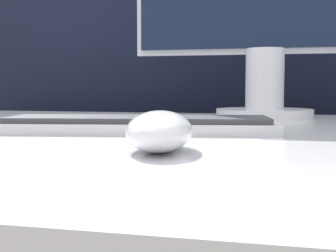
# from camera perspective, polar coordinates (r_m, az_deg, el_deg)

# --- Properties ---
(partition_panel) EXTENTS (5.00, 0.03, 1.44)m
(partition_panel) POSITION_cam_1_polar(r_m,az_deg,el_deg) (1.34, 8.39, 0.82)
(partition_panel) COLOR black
(partition_panel) RESTS_ON ground_plane
(computer_mouse_near) EXTENTS (0.09, 0.14, 0.04)m
(computer_mouse_near) POSITION_cam_1_polar(r_m,az_deg,el_deg) (0.49, -1.04, -0.62)
(computer_mouse_near) COLOR white
(computer_mouse_near) RESTS_ON desk
(keyboard) EXTENTS (0.42, 0.18, 0.02)m
(keyboard) POSITION_cam_1_polar(r_m,az_deg,el_deg) (0.69, -3.64, 0.14)
(keyboard) COLOR silver
(keyboard) RESTS_ON desk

